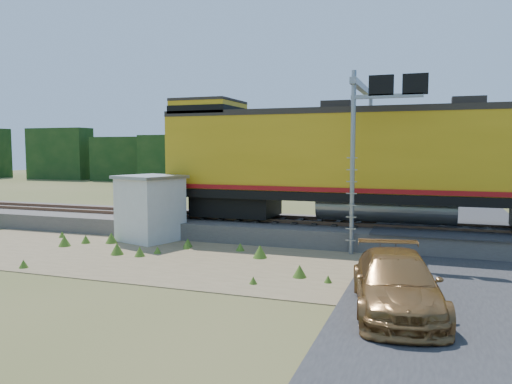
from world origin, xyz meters
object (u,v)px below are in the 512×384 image
at_px(locomotive, 378,159).
at_px(signal_gantry, 370,120).
at_px(car, 396,283).
at_px(shed, 150,208).

distance_m(locomotive, signal_gantry, 1.84).
relative_size(locomotive, signal_gantry, 3.01).
height_order(locomotive, signal_gantry, signal_gantry).
distance_m(locomotive, car, 9.99).
height_order(shed, car, shed).
xyz_separation_m(locomotive, signal_gantry, (-0.34, -0.67, 1.68)).
bearing_deg(signal_gantry, shed, -166.90).
bearing_deg(car, locomotive, 88.71).
relative_size(shed, signal_gantry, 0.44).
bearing_deg(shed, car, -12.45).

